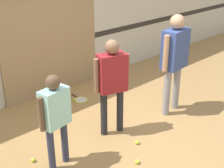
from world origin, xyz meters
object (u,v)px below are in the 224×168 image
at_px(person_instructor, 112,78).
at_px(tennis_ball_by_spare_racket, 75,99).
at_px(tennis_ball_near_instructor, 137,142).
at_px(tennis_ball_stray_left, 33,160).
at_px(racket_spare_on_floor, 80,99).
at_px(tennis_ball_stray_right, 137,162).
at_px(person_student_right, 175,54).
at_px(person_student_left, 55,112).

relative_size(person_instructor, tennis_ball_by_spare_racket, 24.42).
bearing_deg(tennis_ball_near_instructor, tennis_ball_stray_left, 152.81).
xyz_separation_m(racket_spare_on_floor, tennis_ball_near_instructor, (-0.30, -1.86, 0.02)).
bearing_deg(tennis_ball_near_instructor, tennis_ball_by_spare_racket, 83.99).
bearing_deg(tennis_ball_stray_left, tennis_ball_stray_right, -44.70).
xyz_separation_m(tennis_ball_by_spare_racket, tennis_ball_stray_left, (-1.64, -1.16, 0.00)).
xyz_separation_m(tennis_ball_by_spare_racket, tennis_ball_stray_right, (-0.56, -2.23, 0.00)).
relative_size(tennis_ball_by_spare_racket, tennis_ball_stray_right, 1.00).
bearing_deg(person_student_right, tennis_ball_by_spare_racket, -62.06).
relative_size(person_instructor, tennis_ball_stray_right, 24.42).
height_order(person_student_left, tennis_ball_stray_right, person_student_left).
xyz_separation_m(tennis_ball_stray_left, tennis_ball_stray_right, (1.08, -1.07, 0.00)).
distance_m(person_instructor, tennis_ball_stray_right, 1.34).
height_order(person_student_right, racket_spare_on_floor, person_student_right).
distance_m(racket_spare_on_floor, tennis_ball_stray_right, 2.29).
distance_m(person_student_right, tennis_ball_stray_right, 2.08).
height_order(racket_spare_on_floor, tennis_ball_stray_left, tennis_ball_stray_left).
relative_size(person_student_right, tennis_ball_stray_right, 27.96).
bearing_deg(tennis_ball_stray_left, person_instructor, -7.94).
height_order(tennis_ball_by_spare_racket, tennis_ball_stray_right, same).
xyz_separation_m(person_student_right, tennis_ball_by_spare_racket, (-1.07, 1.58, -1.11)).
bearing_deg(racket_spare_on_floor, person_instructor, 170.84).
bearing_deg(tennis_ball_near_instructor, racket_spare_on_floor, 80.71).
bearing_deg(tennis_ball_near_instructor, person_student_right, 14.11).
xyz_separation_m(racket_spare_on_floor, tennis_ball_by_spare_racket, (-0.10, 0.04, 0.02)).
xyz_separation_m(tennis_ball_near_instructor, tennis_ball_by_spare_racket, (0.20, 1.90, 0.00)).
bearing_deg(tennis_ball_stray_left, person_student_left, -52.47).
bearing_deg(racket_spare_on_floor, tennis_ball_by_spare_racket, 74.52).
height_order(racket_spare_on_floor, tennis_ball_stray_right, tennis_ball_stray_right).
distance_m(person_student_right, racket_spare_on_floor, 2.14).
relative_size(person_student_right, tennis_ball_stray_left, 27.96).
bearing_deg(person_instructor, tennis_ball_stray_left, -170.34).
bearing_deg(person_instructor, person_student_left, -156.38).
relative_size(racket_spare_on_floor, tennis_ball_by_spare_racket, 7.65).
height_order(person_instructor, tennis_ball_stray_left, person_instructor).
relative_size(person_student_left, tennis_ball_stray_right, 21.16).
xyz_separation_m(person_instructor, tennis_ball_stray_right, (-0.32, -0.87, -0.96)).
relative_size(person_student_left, person_student_right, 0.76).
bearing_deg(person_student_left, tennis_ball_stray_right, -50.38).
xyz_separation_m(person_student_left, tennis_ball_stray_left, (-0.24, 0.32, -0.83)).
distance_m(person_student_left, tennis_ball_near_instructor, 1.51).
bearing_deg(tennis_ball_near_instructor, person_student_left, 160.54).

